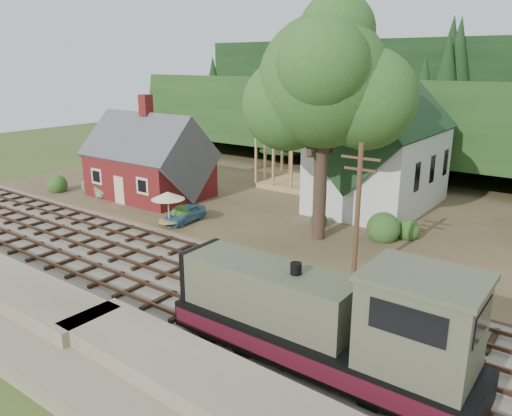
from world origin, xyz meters
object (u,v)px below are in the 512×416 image
Objects in this scene: car_green at (98,187)px; locomotive at (328,323)px; car_blue at (185,214)px; patio_set at (168,197)px.

locomotive is at bearing -100.37° from car_green.
car_blue is 2.35m from patio_set.
patio_set is at bearing -94.06° from car_blue.
patio_set is (-17.74, 8.50, 0.39)m from locomotive.
locomotive is 3.34× the size of car_blue.
patio_set reaches higher than car_green.
patio_set reaches higher than car_blue.
locomotive is 3.16× the size of car_green.
locomotive is 32.02m from car_green.
locomotive reaches higher than patio_set.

